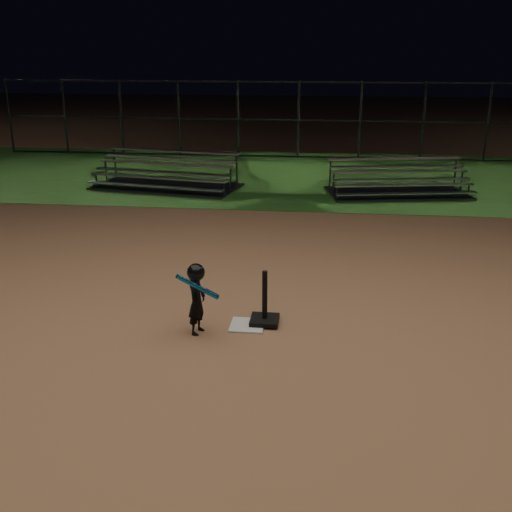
{
  "coord_description": "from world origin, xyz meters",
  "views": [
    {
      "loc": [
        0.97,
        -7.32,
        3.55
      ],
      "look_at": [
        0.0,
        1.0,
        0.65
      ],
      "focal_mm": 42.69,
      "sensor_mm": 36.0,
      "label": 1
    }
  ],
  "objects_px": {
    "home_plate": "(247,325)",
    "bleacher_left": "(166,181)",
    "batting_tee": "(265,313)",
    "bleacher_right": "(398,188)",
    "child_batter": "(197,297)"
  },
  "relations": [
    {
      "from": "home_plate",
      "to": "bleacher_left",
      "type": "relative_size",
      "value": 0.11
    },
    {
      "from": "home_plate",
      "to": "batting_tee",
      "type": "height_order",
      "value": "batting_tee"
    },
    {
      "from": "home_plate",
      "to": "bleacher_left",
      "type": "height_order",
      "value": "bleacher_left"
    },
    {
      "from": "bleacher_left",
      "to": "bleacher_right",
      "type": "height_order",
      "value": "bleacher_left"
    },
    {
      "from": "batting_tee",
      "to": "bleacher_left",
      "type": "xyz_separation_m",
      "value": [
        -3.43,
        7.96,
        0.03
      ]
    },
    {
      "from": "home_plate",
      "to": "child_batter",
      "type": "relative_size",
      "value": 0.47
    },
    {
      "from": "child_batter",
      "to": "bleacher_left",
      "type": "relative_size",
      "value": 0.24
    },
    {
      "from": "batting_tee",
      "to": "bleacher_right",
      "type": "distance_m",
      "value": 8.3
    },
    {
      "from": "home_plate",
      "to": "child_batter",
      "type": "height_order",
      "value": "child_batter"
    },
    {
      "from": "batting_tee",
      "to": "bleacher_left",
      "type": "relative_size",
      "value": 0.18
    },
    {
      "from": "home_plate",
      "to": "bleacher_right",
      "type": "bearing_deg",
      "value": 70.86
    },
    {
      "from": "child_batter",
      "to": "bleacher_right",
      "type": "distance_m",
      "value": 8.95
    },
    {
      "from": "batting_tee",
      "to": "bleacher_right",
      "type": "xyz_separation_m",
      "value": [
        2.56,
        7.9,
        0.02
      ]
    },
    {
      "from": "bleacher_left",
      "to": "bleacher_right",
      "type": "xyz_separation_m",
      "value": [
        5.99,
        -0.06,
        -0.01
      ]
    },
    {
      "from": "home_plate",
      "to": "batting_tee",
      "type": "relative_size",
      "value": 0.62
    }
  ]
}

